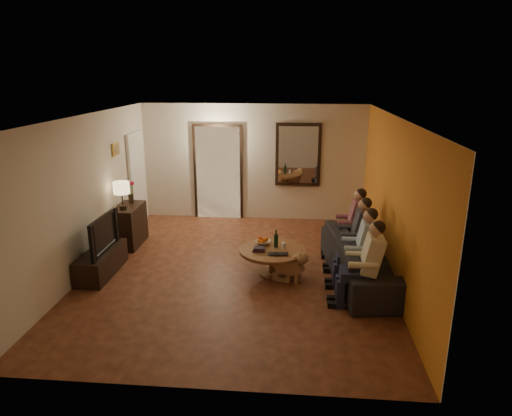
# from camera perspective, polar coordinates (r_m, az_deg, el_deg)

# --- Properties ---
(floor) EXTENTS (5.00, 6.00, 0.01)m
(floor) POSITION_cam_1_polar(r_m,az_deg,el_deg) (7.83, -2.40, -7.95)
(floor) COLOR #462012
(floor) RESTS_ON ground
(ceiling) EXTENTS (5.00, 6.00, 0.01)m
(ceiling) POSITION_cam_1_polar(r_m,az_deg,el_deg) (7.15, -2.66, 11.34)
(ceiling) COLOR white
(ceiling) RESTS_ON back_wall
(back_wall) EXTENTS (5.00, 0.02, 2.60)m
(back_wall) POSITION_cam_1_polar(r_m,az_deg,el_deg) (10.29, -0.34, 5.69)
(back_wall) COLOR beige
(back_wall) RESTS_ON floor
(front_wall) EXTENTS (5.00, 0.02, 2.60)m
(front_wall) POSITION_cam_1_polar(r_m,az_deg,el_deg) (4.61, -7.43, -8.72)
(front_wall) COLOR beige
(front_wall) RESTS_ON floor
(left_wall) EXTENTS (0.02, 6.00, 2.60)m
(left_wall) POSITION_cam_1_polar(r_m,az_deg,el_deg) (8.10, -20.35, 1.59)
(left_wall) COLOR beige
(left_wall) RESTS_ON floor
(right_wall) EXTENTS (0.02, 6.00, 2.60)m
(right_wall) POSITION_cam_1_polar(r_m,az_deg,el_deg) (7.49, 16.81, 0.75)
(right_wall) COLOR beige
(right_wall) RESTS_ON floor
(orange_accent) EXTENTS (0.01, 6.00, 2.60)m
(orange_accent) POSITION_cam_1_polar(r_m,az_deg,el_deg) (7.49, 16.73, 0.75)
(orange_accent) COLOR orange
(orange_accent) RESTS_ON right_wall
(kitchen_doorway) EXTENTS (1.00, 0.06, 2.10)m
(kitchen_doorway) POSITION_cam_1_polar(r_m,az_deg,el_deg) (10.43, -4.74, 4.38)
(kitchen_doorway) COLOR #FFE0A5
(kitchen_doorway) RESTS_ON floor
(door_trim) EXTENTS (1.12, 0.04, 2.22)m
(door_trim) POSITION_cam_1_polar(r_m,az_deg,el_deg) (10.42, -4.75, 4.37)
(door_trim) COLOR black
(door_trim) RESTS_ON floor
(fridge_glimpse) EXTENTS (0.45, 0.03, 1.70)m
(fridge_glimpse) POSITION_cam_1_polar(r_m,az_deg,el_deg) (10.43, -3.36, 3.56)
(fridge_glimpse) COLOR silver
(fridge_glimpse) RESTS_ON floor
(mirror_frame) EXTENTS (1.00, 0.05, 1.40)m
(mirror_frame) POSITION_cam_1_polar(r_m,az_deg,el_deg) (10.17, 5.29, 6.64)
(mirror_frame) COLOR black
(mirror_frame) RESTS_ON back_wall
(mirror_glass) EXTENTS (0.86, 0.02, 1.26)m
(mirror_glass) POSITION_cam_1_polar(r_m,az_deg,el_deg) (10.14, 5.29, 6.61)
(mirror_glass) COLOR white
(mirror_glass) RESTS_ON back_wall
(white_door) EXTENTS (0.06, 0.85, 2.04)m
(white_door) POSITION_cam_1_polar(r_m,az_deg,el_deg) (10.21, -14.63, 3.45)
(white_door) COLOR white
(white_door) RESTS_ON floor
(framed_art) EXTENTS (0.03, 0.28, 0.24)m
(framed_art) POSITION_cam_1_polar(r_m,az_deg,el_deg) (9.14, -17.13, 7.06)
(framed_art) COLOR #B28C33
(framed_art) RESTS_ON left_wall
(art_canvas) EXTENTS (0.01, 0.22, 0.18)m
(art_canvas) POSITION_cam_1_polar(r_m,az_deg,el_deg) (9.13, -17.04, 7.06)
(art_canvas) COLOR brown
(art_canvas) RESTS_ON left_wall
(dresser) EXTENTS (0.45, 0.88, 0.79)m
(dresser) POSITION_cam_1_polar(r_m,az_deg,el_deg) (9.20, -15.59, -2.12)
(dresser) COLOR black
(dresser) RESTS_ON floor
(table_lamp) EXTENTS (0.30, 0.30, 0.54)m
(table_lamp) POSITION_cam_1_polar(r_m,az_deg,el_deg) (8.82, -16.41, 1.50)
(table_lamp) COLOR beige
(table_lamp) RESTS_ON dresser
(flower_vase) EXTENTS (0.14, 0.14, 0.44)m
(flower_vase) POSITION_cam_1_polar(r_m,az_deg,el_deg) (9.23, -15.42, 1.92)
(flower_vase) COLOR #B81332
(flower_vase) RESTS_ON dresser
(tv_stand) EXTENTS (0.45, 1.23, 0.41)m
(tv_stand) POSITION_cam_1_polar(r_m,az_deg,el_deg) (8.10, -18.76, -6.43)
(tv_stand) COLOR black
(tv_stand) RESTS_ON floor
(tv) EXTENTS (1.08, 0.14, 0.62)m
(tv) POSITION_cam_1_polar(r_m,az_deg,el_deg) (7.92, -19.11, -3.00)
(tv) COLOR black
(tv) RESTS_ON tv_stand
(sofa) EXTENTS (2.58, 1.26, 0.72)m
(sofa) POSITION_cam_1_polar(r_m,az_deg,el_deg) (7.62, 13.33, -6.17)
(sofa) COLOR black
(sofa) RESTS_ON floor
(person_a) EXTENTS (0.60, 0.40, 1.20)m
(person_a) POSITION_cam_1_polar(r_m,az_deg,el_deg) (6.70, 13.66, -7.26)
(person_a) COLOR tan
(person_a) RESTS_ON sofa
(person_b) EXTENTS (0.60, 0.40, 1.20)m
(person_b) POSITION_cam_1_polar(r_m,az_deg,el_deg) (7.25, 12.99, -5.34)
(person_b) COLOR tan
(person_b) RESTS_ON sofa
(person_c) EXTENTS (0.60, 0.40, 1.20)m
(person_c) POSITION_cam_1_polar(r_m,az_deg,el_deg) (7.80, 12.42, -3.70)
(person_c) COLOR tan
(person_c) RESTS_ON sofa
(person_d) EXTENTS (0.60, 0.40, 1.20)m
(person_d) POSITION_cam_1_polar(r_m,az_deg,el_deg) (8.36, 11.93, -2.27)
(person_d) COLOR tan
(person_d) RESTS_ON sofa
(dog) EXTENTS (0.61, 0.42, 0.56)m
(dog) POSITION_cam_1_polar(r_m,az_deg,el_deg) (7.41, 4.12, -7.13)
(dog) COLOR #A06A4A
(dog) RESTS_ON floor
(coffee_table) EXTENTS (1.21, 1.21, 0.45)m
(coffee_table) POSITION_cam_1_polar(r_m,az_deg,el_deg) (7.65, 2.08, -6.72)
(coffee_table) COLOR brown
(coffee_table) RESTS_ON floor
(bowl) EXTENTS (0.26, 0.26, 0.06)m
(bowl) POSITION_cam_1_polar(r_m,az_deg,el_deg) (7.77, 0.85, -4.30)
(bowl) COLOR white
(bowl) RESTS_ON coffee_table
(oranges) EXTENTS (0.20, 0.20, 0.08)m
(oranges) POSITION_cam_1_polar(r_m,az_deg,el_deg) (7.75, 0.86, -3.83)
(oranges) COLOR #E05D12
(oranges) RESTS_ON bowl
(wine_bottle) EXTENTS (0.07, 0.07, 0.31)m
(wine_bottle) POSITION_cam_1_polar(r_m,az_deg,el_deg) (7.60, 2.52, -3.81)
(wine_bottle) COLOR black
(wine_bottle) RESTS_ON coffee_table
(wine_glass) EXTENTS (0.06, 0.06, 0.10)m
(wine_glass) POSITION_cam_1_polar(r_m,az_deg,el_deg) (7.59, 3.48, -4.71)
(wine_glass) COLOR silver
(wine_glass) RESTS_ON coffee_table
(book_stack) EXTENTS (0.20, 0.15, 0.07)m
(book_stack) POSITION_cam_1_polar(r_m,az_deg,el_deg) (7.47, 0.36, -5.14)
(book_stack) COLOR black
(book_stack) RESTS_ON coffee_table
(laptop) EXTENTS (0.34, 0.24, 0.03)m
(laptop) POSITION_cam_1_polar(r_m,az_deg,el_deg) (7.30, 2.76, -5.90)
(laptop) COLOR black
(laptop) RESTS_ON coffee_table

